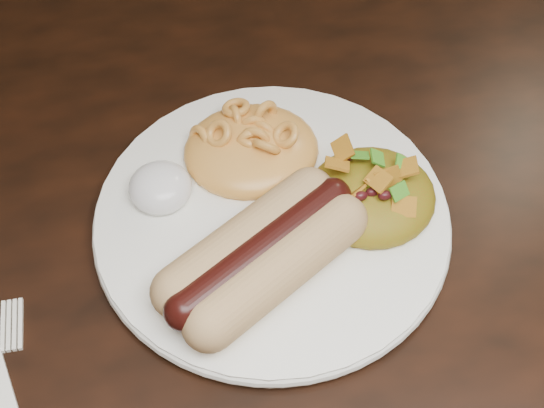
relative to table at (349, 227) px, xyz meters
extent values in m
cube|color=black|center=(0.00, 0.00, 0.07)|extent=(1.60, 0.90, 0.04)
cylinder|color=white|center=(-0.07, -0.05, 0.10)|extent=(0.31, 0.31, 0.01)
cylinder|color=tan|center=(-0.09, -0.11, 0.12)|extent=(0.11, 0.09, 0.03)
cylinder|color=tan|center=(-0.09, -0.07, 0.12)|extent=(0.11, 0.09, 0.03)
cylinder|color=black|center=(-0.09, -0.09, 0.13)|extent=(0.12, 0.09, 0.02)
ellipsoid|color=#E89849|center=(-0.08, 0.00, 0.12)|extent=(0.12, 0.11, 0.04)
ellipsoid|color=white|center=(-0.14, -0.02, 0.12)|extent=(0.04, 0.04, 0.03)
ellipsoid|color=#A5340C|center=(-0.01, -0.05, 0.12)|extent=(0.09, 0.08, 0.03)
camera|label=1|loc=(-0.13, -0.34, 0.51)|focal=50.00mm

